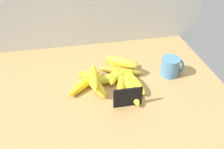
# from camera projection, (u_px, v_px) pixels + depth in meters

# --- Properties ---
(counter_top) EXTENTS (1.10, 0.76, 0.03)m
(counter_top) POSITION_uv_depth(u_px,v_px,m) (95.00, 92.00, 0.97)
(counter_top) COLOR #AF864F
(counter_top) RESTS_ON ground
(chalkboard_sign) EXTENTS (0.11, 0.02, 0.08)m
(chalkboard_sign) POSITION_uv_depth(u_px,v_px,m) (128.00, 98.00, 0.86)
(chalkboard_sign) COLOR black
(chalkboard_sign) RESTS_ON counter_top
(coffee_mug) EXTENTS (0.10, 0.08, 0.09)m
(coffee_mug) POSITION_uv_depth(u_px,v_px,m) (171.00, 67.00, 1.02)
(coffee_mug) COLOR teal
(coffee_mug) RESTS_ON counter_top
(banana_0) EXTENTS (0.10, 0.17, 0.04)m
(banana_0) POSITION_uv_depth(u_px,v_px,m) (116.00, 65.00, 1.07)
(banana_0) COLOR gold
(banana_0) RESTS_ON counter_top
(banana_1) EXTENTS (0.17, 0.16, 0.04)m
(banana_1) POSITION_uv_depth(u_px,v_px,m) (85.00, 83.00, 0.97)
(banana_1) COLOR yellow
(banana_1) RESTS_ON counter_top
(banana_2) EXTENTS (0.10, 0.20, 0.04)m
(banana_2) POSITION_uv_depth(u_px,v_px,m) (94.00, 83.00, 0.96)
(banana_2) COLOR yellow
(banana_2) RESTS_ON counter_top
(banana_3) EXTENTS (0.07, 0.16, 0.04)m
(banana_3) POSITION_uv_depth(u_px,v_px,m) (135.00, 83.00, 0.97)
(banana_3) COLOR yellow
(banana_3) RESTS_ON counter_top
(banana_4) EXTENTS (0.08, 0.18, 0.03)m
(banana_4) POSITION_uv_depth(u_px,v_px,m) (121.00, 87.00, 0.95)
(banana_4) COLOR gold
(banana_4) RESTS_ON counter_top
(banana_5) EXTENTS (0.16, 0.12, 0.04)m
(banana_5) POSITION_uv_depth(u_px,v_px,m) (95.00, 78.00, 1.00)
(banana_5) COLOR yellow
(banana_5) RESTS_ON counter_top
(banana_6) EXTENTS (0.10, 0.16, 0.04)m
(banana_6) POSITION_uv_depth(u_px,v_px,m) (115.00, 74.00, 1.02)
(banana_6) COLOR gold
(banana_6) RESTS_ON counter_top
(banana_7) EXTENTS (0.04, 0.19, 0.04)m
(banana_7) POSITION_uv_depth(u_px,v_px,m) (131.00, 89.00, 0.93)
(banana_7) COLOR yellow
(banana_7) RESTS_ON counter_top
(banana_8) EXTENTS (0.20, 0.11, 0.04)m
(banana_8) POSITION_uv_depth(u_px,v_px,m) (120.00, 70.00, 1.04)
(banana_8) COLOR olive
(banana_8) RESTS_ON counter_top
(banana_9) EXTENTS (0.14, 0.19, 0.03)m
(banana_9) POSITION_uv_depth(u_px,v_px,m) (130.00, 74.00, 1.02)
(banana_9) COLOR yellow
(banana_9) RESTS_ON counter_top
(banana_10) EXTENTS (0.18, 0.09, 0.04)m
(banana_10) POSITION_uv_depth(u_px,v_px,m) (111.00, 78.00, 0.99)
(banana_10) COLOR gold
(banana_10) RESTS_ON counter_top
(banana_11) EXTENTS (0.14, 0.12, 0.04)m
(banana_11) POSITION_uv_depth(u_px,v_px,m) (121.00, 62.00, 1.03)
(banana_11) COLOR yellow
(banana_11) RESTS_ON banana_8
(banana_12) EXTENTS (0.05, 0.18, 0.03)m
(banana_12) POSITION_uv_depth(u_px,v_px,m) (95.00, 77.00, 0.93)
(banana_12) COLOR yellow
(banana_12) RESTS_ON banana_2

